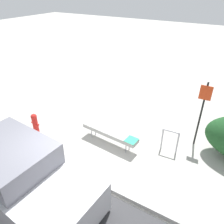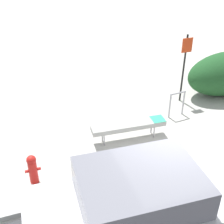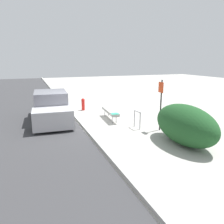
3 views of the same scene
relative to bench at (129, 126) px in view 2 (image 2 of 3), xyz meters
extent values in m
plane|color=#ADAAA3|center=(0.36, -1.68, -0.45)|extent=(60.00, 60.00, 0.00)
cube|color=#A8A8A3|center=(0.36, -1.68, -0.38)|extent=(60.00, 0.20, 0.13)
cylinder|color=#99999E|center=(-0.74, -0.05, -0.25)|extent=(0.04, 0.04, 0.38)
cylinder|color=#99999E|center=(0.71, -0.16, -0.25)|extent=(0.04, 0.04, 0.38)
cylinder|color=#99999E|center=(-0.72, 0.16, -0.25)|extent=(0.04, 0.04, 0.38)
cylinder|color=#99999E|center=(0.72, 0.05, -0.25)|extent=(0.04, 0.04, 0.38)
cube|color=#999993|center=(-0.01, 0.00, 0.00)|extent=(2.10, 0.54, 0.13)
cube|color=teal|center=(0.85, -0.06, 0.07)|extent=(0.39, 0.41, 0.01)
cylinder|color=#99999E|center=(1.62, 0.63, -0.05)|extent=(0.05, 0.05, 0.80)
cylinder|color=#99999E|center=(2.12, 0.67, -0.05)|extent=(0.05, 0.05, 0.80)
cylinder|color=#99999E|center=(1.87, 0.65, 0.35)|extent=(0.55, 0.09, 0.05)
cylinder|color=black|center=(2.51, 1.49, 0.70)|extent=(0.06, 0.06, 2.30)
cube|color=red|center=(2.51, 1.45, 1.52)|extent=(0.36, 0.02, 0.46)
cylinder|color=red|center=(-2.72, -0.83, -0.15)|extent=(0.20, 0.20, 0.60)
sphere|color=red|center=(-2.72, -0.83, 0.21)|extent=(0.22, 0.22, 0.22)
cylinder|color=red|center=(-2.86, -0.83, -0.09)|extent=(0.08, 0.07, 0.07)
cylinder|color=red|center=(-2.58, -0.83, -0.09)|extent=(0.08, 0.07, 0.07)
cylinder|color=black|center=(0.55, -2.23, -0.15)|extent=(0.61, 0.22, 0.60)
cylinder|color=black|center=(-2.20, -2.06, -0.15)|extent=(0.61, 0.22, 0.60)
cube|color=#B7B7BC|center=(-0.88, -2.97, 0.09)|extent=(4.54, 2.05, 0.86)
cube|color=slate|center=(-1.05, -2.96, 0.79)|extent=(2.22, 1.74, 0.60)
camera|label=1|loc=(3.15, -5.10, 4.38)|focal=35.00mm
camera|label=2|loc=(-2.87, -6.54, 4.73)|focal=50.00mm
camera|label=3|loc=(10.68, -4.00, 2.71)|focal=35.00mm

